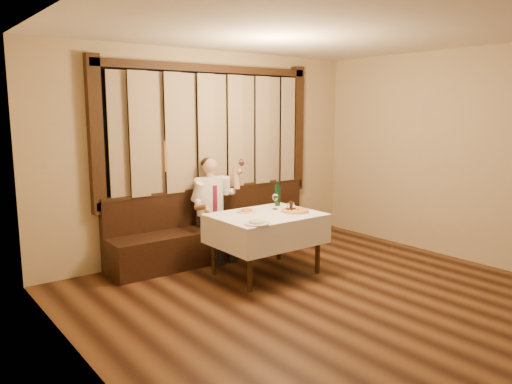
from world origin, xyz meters
TOP-DOWN VIEW (x-y plane):
  - room at (-0.00, 0.97)m, footprint 5.01×6.01m
  - banquette at (0.00, 2.72)m, footprint 3.20×0.61m
  - dining_table at (0.00, 1.70)m, footprint 1.27×0.97m
  - pizza at (0.35, 1.57)m, footprint 0.36×0.36m
  - pasta_red at (-0.12, 1.93)m, footprint 0.24×0.24m
  - pasta_cream at (-0.42, 1.34)m, footprint 0.29×0.29m
  - green_bottle at (0.45, 2.02)m, footprint 0.07×0.07m
  - table_wine_glass at (0.27, 1.85)m, footprint 0.08×0.08m
  - cruet_caddy at (0.36, 1.65)m, footprint 0.12×0.08m
  - seated_man at (-0.16, 2.63)m, footprint 0.74×0.56m

SIDE VIEW (x-z plane):
  - banquette at x=0.00m, z-range -0.16..0.78m
  - dining_table at x=0.00m, z-range 0.27..1.03m
  - pizza at x=0.35m, z-range 0.75..0.79m
  - pasta_red at x=-0.12m, z-range 0.75..0.83m
  - pasta_cream at x=-0.42m, z-range 0.75..0.84m
  - cruet_caddy at x=0.36m, z-range 0.74..0.86m
  - seated_man at x=-0.16m, z-range 0.12..1.49m
  - green_bottle at x=0.45m, z-range 0.73..1.07m
  - table_wine_glass at x=0.27m, z-range 0.80..1.01m
  - room at x=0.00m, z-range 0.09..2.91m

